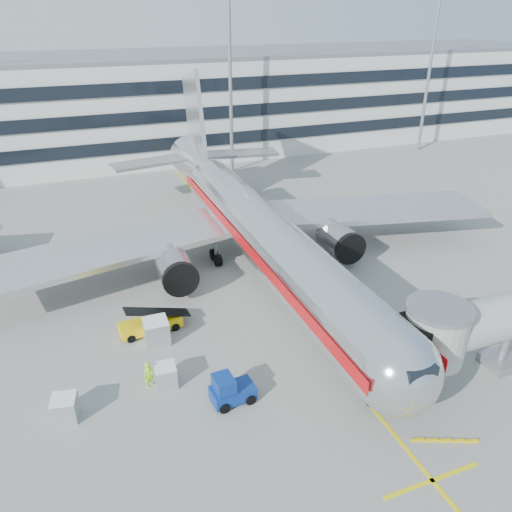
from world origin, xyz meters
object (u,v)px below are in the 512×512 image
object	(u,v)px
main_jet	(255,226)
ramp_worker	(149,375)
cargo_container_right	(156,331)
cargo_container_front	(166,375)
baggage_tug	(230,390)
belt_loader	(150,324)
cargo_container_left	(65,408)

from	to	relation	value
main_jet	ramp_worker	xyz separation A→B (m)	(-12.46, -13.07, -3.30)
cargo_container_right	cargo_container_front	world-z (taller)	cargo_container_right
ramp_worker	cargo_container_right	bearing A→B (deg)	52.26
cargo_container_right	baggage_tug	bearing A→B (deg)	-68.72
belt_loader	cargo_container_front	size ratio (longest dim) A/B	3.36
main_jet	cargo_container_right	size ratio (longest dim) A/B	27.24
belt_loader	cargo_container_right	xyz separation A→B (m)	(0.16, -1.57, 0.27)
baggage_tug	cargo_container_front	size ratio (longest dim) A/B	1.90
main_jet	baggage_tug	xyz separation A→B (m)	(-8.01, -16.30, -3.35)
cargo_container_left	ramp_worker	world-z (taller)	ramp_worker
cargo_container_front	baggage_tug	bearing A→B (deg)	-41.55
main_jet	belt_loader	size ratio (longest dim) A/B	10.23
baggage_tug	cargo_container_front	distance (m)	4.57
baggage_tug	ramp_worker	world-z (taller)	baggage_tug
belt_loader	cargo_container_front	distance (m)	6.42
main_jet	belt_loader	xyz separation A→B (m)	(-11.23, -6.86, -3.57)
main_jet	cargo_container_right	distance (m)	14.30
main_jet	cargo_container_front	distance (m)	17.86
baggage_tug	ramp_worker	distance (m)	5.50
cargo_container_left	ramp_worker	size ratio (longest dim) A/B	0.91
cargo_container_left	ramp_worker	bearing A→B (deg)	10.75
belt_loader	baggage_tug	distance (m)	9.98
main_jet	cargo_container_right	xyz separation A→B (m)	(-11.07, -8.43, -3.29)
cargo_container_left	cargo_container_right	world-z (taller)	cargo_container_right
belt_loader	ramp_worker	world-z (taller)	belt_loader
baggage_tug	main_jet	bearing A→B (deg)	63.85
cargo_container_front	ramp_worker	bearing A→B (deg)	169.11
cargo_container_right	belt_loader	bearing A→B (deg)	95.97
cargo_container_left	cargo_container_front	distance (m)	6.30
baggage_tug	cargo_container_right	size ratio (longest dim) A/B	1.51
main_jet	belt_loader	distance (m)	13.64
cargo_container_right	cargo_container_front	bearing A→B (deg)	-94.17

